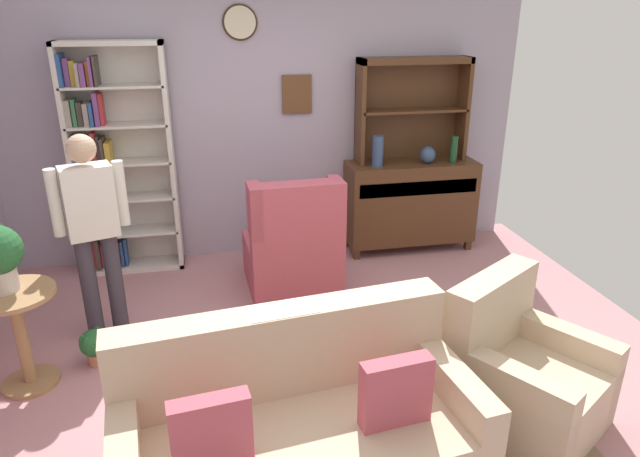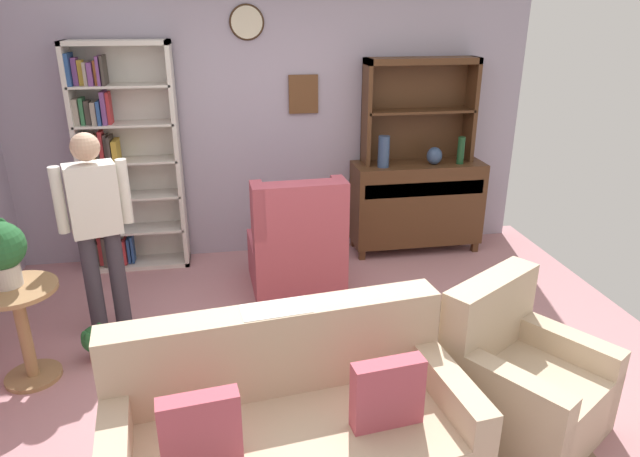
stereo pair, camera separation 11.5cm
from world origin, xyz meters
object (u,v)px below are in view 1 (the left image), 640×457
Objects in this scene: sideboard at (410,201)px; book_stack at (338,320)px; bottle_wine at (454,149)px; plant_stand at (20,329)px; vase_tall at (378,151)px; armchair_floral at (522,378)px; sideboard_hutch at (412,95)px; potted_plant_small at (94,345)px; coffee_table at (317,337)px; person_reading at (93,224)px; vase_round at (428,155)px; couch_floral at (298,435)px; wingback_chair at (293,250)px; bookshelf at (114,162)px.

sideboard is 2.41m from book_stack.
plant_stand is (-3.66, -1.60, -0.63)m from bottle_wine.
vase_tall is 2.69m from armchair_floral.
bottle_wine is (0.39, -0.20, -0.51)m from sideboard_hutch.
potted_plant_small is 0.34× the size of coffee_table.
coffee_table is (1.88, -0.38, -0.07)m from plant_stand.
armchair_floral is 3.06m from person_reading.
couch_floral is (-1.78, -2.82, -0.69)m from vase_round.
armchair_floral reaches higher than book_stack.
armchair_floral is (-0.25, -2.65, -0.22)m from sideboard.
armchair_floral is at bearing -86.86° from vase_tall.
vase_round is 2.59m from coffee_table.
wingback_chair is at bearing 26.97° from plant_stand.
sideboard_hutch is 0.65m from vase_tall.
sideboard reaches higher than coffee_table.
person_reading is (-2.59, 1.51, 0.62)m from armchair_floral.
bookshelf reaches higher than wingback_chair.
potted_plant_small is at bearing -150.10° from sideboard_hutch.
coffee_table reaches higher than potted_plant_small.
coffee_table is at bearing -19.41° from potted_plant_small.
plant_stand reaches higher than book_stack.
person_reading is at bearing 149.80° from armchair_floral.
bookshelf is 2.68m from coffee_table.
couch_floral is 2.02m from plant_stand.
book_stack is at bearing -113.36° from vase_tall.
vase_round is 1.70m from wingback_chair.
person_reading reaches higher than book_stack.
vase_tall reaches higher than vase_round.
person_reading is at bearing -90.37° from bookshelf.
person_reading reaches higher than wingback_chair.
bottle_wine reaches higher than wingback_chair.
bottle_wine is 0.17× the size of person_reading.
vase_tall is 3.17m from couch_floral.
bookshelf is 7.00× the size of vase_tall.
bookshelf is at bearing 76.15° from plant_stand.
vase_tall is at bearing 93.14° from armchair_floral.
vase_tall is 0.29× the size of wingback_chair.
coffee_table is at bearing -127.14° from vase_round.
wingback_chair is at bearing -146.30° from vase_tall.
plant_stand is 0.85m from person_reading.
bookshelf is 1.82m from wingback_chair.
vase_tall is 0.44× the size of plant_stand.
sideboard is 3.68m from plant_stand.
vase_round is at bearing -53.52° from sideboard_hutch.
sideboard is at bearing 21.97° from person_reading.
coffee_table is (-0.06, -1.37, -0.03)m from wingback_chair.
couch_floral is at bearing -118.79° from sideboard_hutch.
couch_floral reaches higher than coffee_table.
sideboard is 2.49m from coffee_table.
armchair_floral is (-0.38, -2.59, -0.72)m from vase_round.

